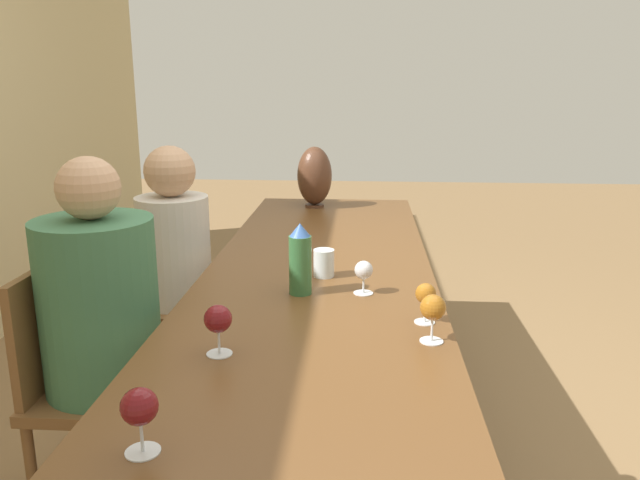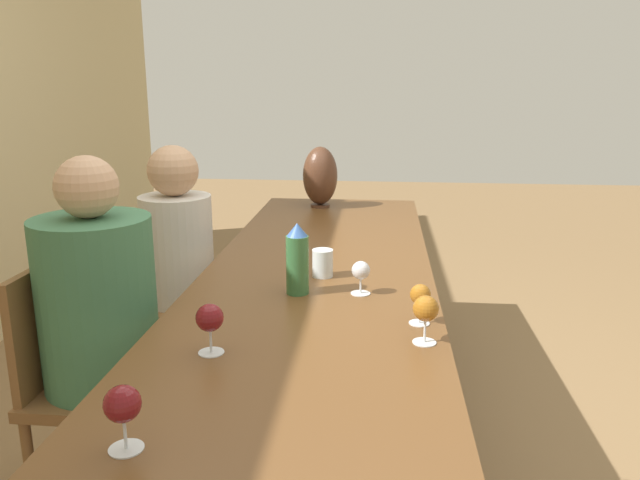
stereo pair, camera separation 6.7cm
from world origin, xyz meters
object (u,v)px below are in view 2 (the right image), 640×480
at_px(chair_near, 86,377).
at_px(chair_far, 167,296).
at_px(wine_glass_0, 426,310).
at_px(water_bottle, 297,260).
at_px(vase, 320,176).
at_px(wine_glass_2, 361,272).
at_px(wine_glass_3, 123,406).
at_px(person_near, 105,331).
at_px(wine_glass_1, 210,319).
at_px(wine_glass_4, 420,296).
at_px(water_tumbler, 323,263).
at_px(person_far, 181,263).

xyz_separation_m(chair_near, chair_far, (0.83, 0.00, 0.00)).
relative_size(wine_glass_0, chair_near, 0.16).
xyz_separation_m(water_bottle, chair_near, (-0.16, 0.72, -0.39)).
relative_size(vase, wine_glass_2, 2.98).
height_order(water_bottle, chair_near, water_bottle).
bearing_deg(wine_glass_3, person_near, 27.27).
distance_m(chair_near, chair_far, 0.83).
bearing_deg(wine_glass_1, water_bottle, -18.42).
bearing_deg(wine_glass_0, chair_near, 78.98).
xyz_separation_m(water_bottle, person_near, (-0.16, 0.63, -0.22)).
distance_m(water_bottle, wine_glass_2, 0.22).
distance_m(wine_glass_0, wine_glass_4, 0.14).
relative_size(wine_glass_1, chair_near, 0.16).
height_order(vase, wine_glass_4, vase).
height_order(water_tumbler, wine_glass_4, wine_glass_4).
bearing_deg(wine_glass_1, wine_glass_0, -77.84).
distance_m(water_bottle, person_far, 0.95).
height_order(wine_glass_1, wine_glass_3, wine_glass_1).
bearing_deg(wine_glass_2, wine_glass_1, 143.47).
bearing_deg(wine_glass_1, chair_far, 24.99).
xyz_separation_m(water_bottle, person_far, (0.66, 0.64, -0.23)).
bearing_deg(person_far, wine_glass_3, -165.67).
xyz_separation_m(wine_glass_4, person_near, (0.08, 1.04, -0.19)).
height_order(wine_glass_1, chair_near, wine_glass_1).
bearing_deg(water_bottle, wine_glass_4, -120.68).
xyz_separation_m(water_bottle, wine_glass_0, (-0.38, -0.41, -0.02)).
bearing_deg(wine_glass_2, wine_glass_3, 156.11).
bearing_deg(wine_glass_2, wine_glass_0, -153.95).
height_order(water_tumbler, person_far, person_far).
height_order(wine_glass_2, wine_glass_4, wine_glass_4).
height_order(vase, wine_glass_3, vase).
bearing_deg(water_tumbler, chair_far, 59.25).
distance_m(wine_glass_2, chair_far, 1.19).
height_order(wine_glass_1, person_near, person_near).
bearing_deg(chair_far, wine_glass_1, -155.01).
bearing_deg(wine_glass_1, water_tumbler, -18.62).
bearing_deg(wine_glass_2, wine_glass_4, -143.65).
height_order(water_tumbler, wine_glass_1, wine_glass_1).
distance_m(water_bottle, vase, 1.51).
distance_m(water_tumbler, chair_far, 0.97).
bearing_deg(wine_glass_0, wine_glass_3, 132.97).
distance_m(wine_glass_3, wine_glass_4, 0.96).
bearing_deg(water_tumbler, person_near, 117.20).
distance_m(vase, chair_far, 1.16).
xyz_separation_m(wine_glass_0, wine_glass_4, (0.14, 0.01, -0.01)).
height_order(water_bottle, vase, vase).
bearing_deg(person_near, person_far, 0.13).
bearing_deg(wine_glass_3, wine_glass_1, -6.07).
bearing_deg(person_near, chair_far, 5.63).
height_order(chair_near, chair_far, same).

